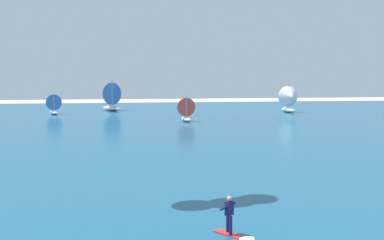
{
  "coord_description": "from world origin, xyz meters",
  "views": [
    {
      "loc": [
        -1.99,
        -5.96,
        7.05
      ],
      "look_at": [
        0.58,
        15.14,
        4.8
      ],
      "focal_mm": 44.21,
      "sensor_mm": 36.0,
      "label": 1
    }
  ],
  "objects_px": {
    "sailboat_anchored_offshore": "(290,99)",
    "sailboat_outermost": "(185,109)",
    "kitesurfer": "(233,222)",
    "sailboat_trailing": "(53,104)",
    "sailboat_mid_left": "(109,96)"
  },
  "relations": [
    {
      "from": "sailboat_trailing",
      "to": "sailboat_outermost",
      "type": "relative_size",
      "value": 0.97
    },
    {
      "from": "kitesurfer",
      "to": "sailboat_anchored_offshore",
      "type": "height_order",
      "value": "sailboat_anchored_offshore"
    },
    {
      "from": "sailboat_trailing",
      "to": "sailboat_mid_left",
      "type": "distance_m",
      "value": 10.19
    },
    {
      "from": "kitesurfer",
      "to": "sailboat_mid_left",
      "type": "xyz_separation_m",
      "value": [
        -8.37,
        63.39,
        1.88
      ]
    },
    {
      "from": "sailboat_trailing",
      "to": "sailboat_mid_left",
      "type": "relative_size",
      "value": 0.65
    },
    {
      "from": "sailboat_anchored_offshore",
      "to": "sailboat_mid_left",
      "type": "bearing_deg",
      "value": 166.03
    },
    {
      "from": "sailboat_trailing",
      "to": "sailboat_outermost",
      "type": "xyz_separation_m",
      "value": [
        19.69,
        -12.71,
        0.04
      ]
    },
    {
      "from": "kitesurfer",
      "to": "sailboat_outermost",
      "type": "bearing_deg",
      "value": 86.41
    },
    {
      "from": "sailboat_trailing",
      "to": "sailboat_mid_left",
      "type": "xyz_separation_m",
      "value": [
        8.49,
        5.56,
        0.87
      ]
    },
    {
      "from": "sailboat_anchored_offshore",
      "to": "sailboat_outermost",
      "type": "height_order",
      "value": "sailboat_anchored_offshore"
    },
    {
      "from": "sailboat_trailing",
      "to": "sailboat_anchored_offshore",
      "type": "bearing_deg",
      "value": -2.73
    },
    {
      "from": "sailboat_mid_left",
      "to": "sailboat_outermost",
      "type": "distance_m",
      "value": 21.45
    },
    {
      "from": "kitesurfer",
      "to": "sailboat_trailing",
      "type": "height_order",
      "value": "sailboat_trailing"
    },
    {
      "from": "sailboat_trailing",
      "to": "sailboat_outermost",
      "type": "bearing_deg",
      "value": -32.85
    },
    {
      "from": "sailboat_anchored_offshore",
      "to": "sailboat_outermost",
      "type": "distance_m",
      "value": 21.44
    }
  ]
}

